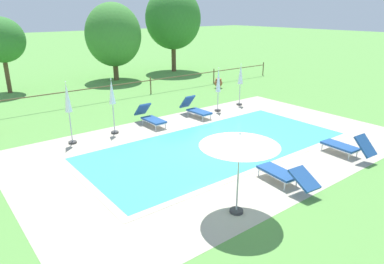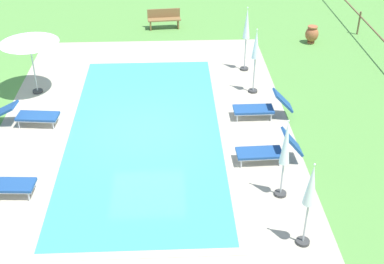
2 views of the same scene
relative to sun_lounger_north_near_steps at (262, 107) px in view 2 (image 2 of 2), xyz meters
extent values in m
plane|color=#599342|center=(0.72, -3.79, -0.39)|extent=(160.00, 160.00, 0.00)
cube|color=#B2A893|center=(0.72, -3.79, -0.38)|extent=(14.97, 9.27, 0.01)
cube|color=#42CCD6|center=(0.72, -3.79, -0.38)|extent=(10.39, 4.70, 0.01)
cube|color=#C0B59F|center=(0.72, -1.32, -0.38)|extent=(10.87, 0.24, 0.01)
cube|color=#C0B59F|center=(0.72, -6.26, -0.38)|extent=(10.87, 0.24, 0.01)
cube|color=#C0B59F|center=(6.03, -3.79, -0.38)|extent=(0.24, 4.70, 0.01)
cube|color=#C0B59F|center=(-4.60, -3.79, -0.38)|extent=(0.24, 4.70, 0.01)
cube|color=navy|center=(0.00, -0.28, -0.07)|extent=(0.61, 1.31, 0.07)
cube|color=navy|center=(-0.01, 0.67, 0.23)|extent=(0.61, 0.64, 0.65)
cube|color=silver|center=(0.00, -0.28, -0.13)|extent=(0.58, 1.28, 0.04)
cylinder|color=silver|center=(0.26, -0.83, -0.25)|extent=(0.04, 0.04, 0.28)
cylinder|color=silver|center=(-0.25, -0.83, -0.25)|extent=(0.04, 0.04, 0.28)
cylinder|color=silver|center=(0.25, 0.28, -0.25)|extent=(0.04, 0.04, 0.28)
cylinder|color=silver|center=(-0.26, 0.27, -0.25)|extent=(0.04, 0.04, 0.28)
cube|color=navy|center=(3.70, -7.20, -0.07)|extent=(0.68, 1.33, 0.07)
cube|color=silver|center=(3.70, -7.20, -0.13)|extent=(0.65, 1.31, 0.04)
cylinder|color=silver|center=(3.47, -6.63, -0.25)|extent=(0.04, 0.04, 0.28)
cylinder|color=silver|center=(3.98, -6.66, -0.25)|extent=(0.04, 0.04, 0.28)
cube|color=navy|center=(2.50, -0.47, -0.07)|extent=(0.64, 1.32, 0.07)
cube|color=navy|center=(2.47, 0.45, 0.25)|extent=(0.62, 0.61, 0.69)
cube|color=silver|center=(2.50, -0.47, -0.13)|extent=(0.61, 1.29, 0.04)
cylinder|color=silver|center=(2.78, -1.02, -0.25)|extent=(0.04, 0.04, 0.28)
cylinder|color=silver|center=(2.27, -1.03, -0.25)|extent=(0.04, 0.04, 0.28)
cylinder|color=silver|center=(2.74, 0.09, -0.25)|extent=(0.04, 0.04, 0.28)
cylinder|color=silver|center=(2.23, 0.07, -0.25)|extent=(0.04, 0.04, 0.28)
cube|color=navy|center=(0.14, -7.20, -0.07)|extent=(0.73, 1.35, 0.07)
cube|color=navy|center=(0.04, -8.22, 0.12)|extent=(0.68, 0.83, 0.45)
cube|color=silver|center=(0.14, -7.20, -0.13)|extent=(0.70, 1.33, 0.04)
cylinder|color=silver|center=(-0.06, -6.63, -0.25)|extent=(0.04, 0.04, 0.28)
cylinder|color=silver|center=(0.45, -6.68, -0.25)|extent=(0.04, 0.04, 0.28)
cylinder|color=silver|center=(-0.17, -7.73, -0.25)|extent=(0.04, 0.04, 0.28)
cylinder|color=silver|center=(0.34, -7.78, -0.25)|extent=(0.04, 0.04, 0.28)
cylinder|color=#383838|center=(-2.13, -7.71, -0.35)|extent=(0.36, 0.36, 0.08)
cylinder|color=#B2B5B7|center=(-2.13, -7.71, 0.70)|extent=(0.04, 0.04, 2.18)
cone|color=white|center=(-2.13, -7.71, 1.66)|extent=(2.01, 2.01, 0.31)
sphere|color=white|center=(-2.13, -7.71, 1.82)|extent=(0.06, 0.06, 0.06)
cylinder|color=#383838|center=(-1.81, -0.01, -0.35)|extent=(0.32, 0.32, 0.08)
cylinder|color=#B2B5B7|center=(-1.81, -0.01, 0.27)|extent=(0.04, 0.04, 1.32)
cone|color=white|center=(-1.81, -0.01, 1.44)|extent=(0.27, 0.27, 1.01)
sphere|color=white|center=(-1.81, -0.01, 1.96)|extent=(0.05, 0.05, 0.05)
cylinder|color=#383838|center=(4.03, -0.14, -0.35)|extent=(0.32, 0.32, 0.08)
cylinder|color=#B2B5B7|center=(4.03, -0.14, 0.13)|extent=(0.04, 0.04, 1.04)
cone|color=white|center=(4.03, -0.14, 1.25)|extent=(0.26, 0.26, 1.20)
sphere|color=white|center=(4.03, -0.14, 1.87)|extent=(0.05, 0.05, 0.05)
cylinder|color=#383838|center=(-3.68, -0.08, -0.35)|extent=(0.32, 0.32, 0.08)
cylinder|color=#B2B5B7|center=(-3.68, -0.08, 0.27)|extent=(0.04, 0.04, 1.31)
cone|color=white|center=(-3.68, -0.08, 1.50)|extent=(0.27, 0.27, 1.15)
sphere|color=white|center=(-3.68, -0.08, 2.09)|extent=(0.05, 0.05, 0.05)
cylinder|color=#383838|center=(5.82, 0.05, -0.35)|extent=(0.32, 0.32, 0.08)
cylinder|color=#B2B5B7|center=(5.82, 0.05, 0.21)|extent=(0.04, 0.04, 1.20)
cone|color=white|center=(5.82, 0.05, 1.33)|extent=(0.30, 0.30, 1.03)
sphere|color=white|center=(5.82, 0.05, 1.87)|extent=(0.05, 0.05, 0.05)
cube|color=olive|center=(-8.28, -3.18, 0.05)|extent=(0.58, 1.53, 0.06)
cube|color=olive|center=(-8.48, -3.20, 0.28)|extent=(0.19, 1.50, 0.40)
cube|color=olive|center=(-8.34, -2.55, -0.18)|extent=(0.40, 0.10, 0.41)
cube|color=olive|center=(-8.22, -3.82, -0.18)|extent=(0.40, 0.10, 0.41)
cylinder|color=#A85B38|center=(-6.24, 3.16, -0.35)|extent=(0.31, 0.31, 0.08)
ellipsoid|color=#A85B38|center=(-6.24, 3.16, 0.02)|extent=(0.56, 0.56, 0.65)
cylinder|color=#A85B38|center=(-6.24, 3.16, 0.35)|extent=(0.42, 0.42, 0.06)
cylinder|color=brown|center=(-7.18, 5.49, 0.14)|extent=(0.08, 0.08, 1.05)
camera|label=1|loc=(-7.99, -13.31, 4.66)|focal=32.87mm
camera|label=2|loc=(14.56, -2.93, 8.20)|focal=48.39mm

